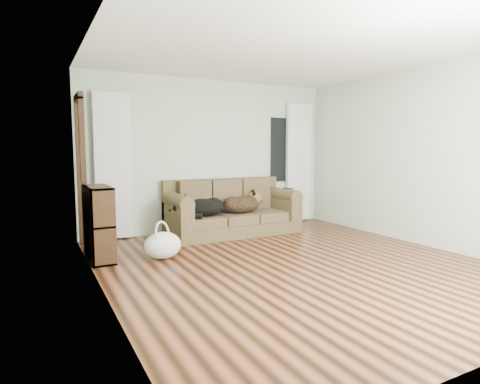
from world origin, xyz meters
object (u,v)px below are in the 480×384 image
dog_black_lab (201,208)px  tote_bag (163,247)px  dog_shepherd (242,204)px  bookshelf (99,221)px  sofa (233,207)px

dog_black_lab → tote_bag: (-0.91, -0.92, -0.32)m
dog_shepherd → tote_bag: dog_shepherd is taller
tote_bag → bookshelf: bookshelf is taller
dog_black_lab → bookshelf: bookshelf is taller
sofa → tote_bag: sofa is taller
sofa → bookshelf: bookshelf is taller
sofa → tote_bag: bearing=-146.9°
dog_black_lab → dog_shepherd: size_ratio=0.98×
dog_black_lab → bookshelf: bearing=-147.6°
dog_shepherd → bookshelf: (-2.39, -0.60, 0.01)m
dog_shepherd → tote_bag: bearing=30.5°
dog_black_lab → bookshelf: 1.72m
tote_bag → bookshelf: bearing=154.1°
sofa → dog_black_lab: (-0.61, -0.07, 0.03)m
dog_shepherd → bookshelf: bookshelf is taller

